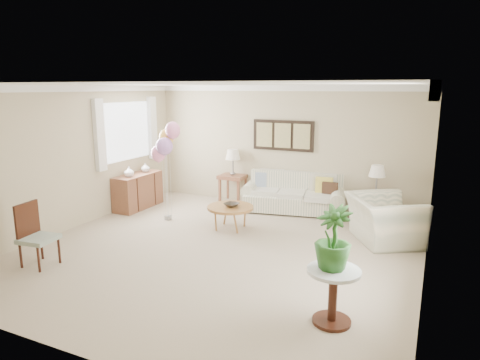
{
  "coord_description": "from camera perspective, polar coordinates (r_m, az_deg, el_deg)",
  "views": [
    {
      "loc": [
        3.01,
        -5.69,
        2.56
      ],
      "look_at": [
        0.09,
        0.6,
        1.05
      ],
      "focal_mm": 32.0,
      "sensor_mm": 36.0,
      "label": 1
    }
  ],
  "objects": [
    {
      "name": "coffee_table",
      "position": [
        7.83,
        -1.29,
        -3.76
      ],
      "size": [
        0.85,
        0.85,
        0.43
      ],
      "color": "#995F2F",
      "rests_on": "ground"
    },
    {
      "name": "lamp_right",
      "position": [
        8.61,
        17.83,
        1.03
      ],
      "size": [
        0.32,
        0.32,
        0.56
      ],
      "color": "gray",
      "rests_on": "end_table_right"
    },
    {
      "name": "balloon_cluster",
      "position": [
        8.26,
        -9.93,
        4.85
      ],
      "size": [
        0.57,
        0.48,
        1.93
      ],
      "color": "gray",
      "rests_on": "ground"
    },
    {
      "name": "credenza",
      "position": [
        9.48,
        -13.44,
        -1.43
      ],
      "size": [
        0.46,
        1.2,
        0.74
      ],
      "color": "brown",
      "rests_on": "ground"
    },
    {
      "name": "potted_plant",
      "position": [
        4.71,
        12.3,
        -7.52
      ],
      "size": [
        0.52,
        0.52,
        0.7
      ],
      "primitive_type": "imported",
      "rotation": [
        0.0,
        0.0,
        -0.41
      ],
      "color": "#23511B",
      "rests_on": "side_table"
    },
    {
      "name": "vase_sage",
      "position": [
        9.57,
        -12.49,
        1.62
      ],
      "size": [
        0.2,
        0.2,
        0.19
      ],
      "primitive_type": "imported",
      "rotation": [
        0.0,
        0.0,
        -0.1
      ],
      "color": "#B2B2B2",
      "rests_on": "credenza"
    },
    {
      "name": "accent_chair",
      "position": [
        6.93,
        -25.68,
        -6.43
      ],
      "size": [
        0.51,
        0.51,
        0.93
      ],
      "color": "gray",
      "rests_on": "ground"
    },
    {
      "name": "ground_plane",
      "position": [
        6.93,
        -2.78,
        -9.42
      ],
      "size": [
        6.0,
        6.0,
        0.0
      ],
      "primitive_type": "plane",
      "color": "tan"
    },
    {
      "name": "decor_bowl",
      "position": [
        7.8,
        -1.12,
        -3.32
      ],
      "size": [
        0.33,
        0.33,
        0.07
      ],
      "primitive_type": "imported",
      "rotation": [
        0.0,
        0.0,
        -0.26
      ],
      "color": "#312A21",
      "rests_on": "coffee_table"
    },
    {
      "name": "side_table",
      "position": [
        4.89,
        12.35,
        -13.23
      ],
      "size": [
        0.59,
        0.59,
        0.63
      ],
      "color": "silver",
      "rests_on": "ground"
    },
    {
      "name": "lamp_left",
      "position": [
        9.56,
        -0.96,
        3.32
      ],
      "size": [
        0.33,
        0.33,
        0.58
      ],
      "color": "gray",
      "rests_on": "end_table_left"
    },
    {
      "name": "end_table_right",
      "position": [
        8.72,
        17.61,
        -2.29
      ],
      "size": [
        0.5,
        0.45,
        0.54
      ],
      "color": "brown",
      "rests_on": "ground"
    },
    {
      "name": "sofa",
      "position": [
        9.05,
        7.15,
        -2.16
      ],
      "size": [
        2.33,
        1.17,
        0.81
      ],
      "color": "#F0E6C5",
      "rests_on": "ground"
    },
    {
      "name": "vase_white",
      "position": [
        9.15,
        -14.59,
        1.08
      ],
      "size": [
        0.21,
        0.21,
        0.21
      ],
      "primitive_type": "imported",
      "rotation": [
        0.0,
        0.0,
        -0.05
      ],
      "color": "white",
      "rests_on": "credenza"
    },
    {
      "name": "armchair",
      "position": [
        7.61,
        18.6,
        -5.01
      ],
      "size": [
        1.49,
        1.54,
        0.77
      ],
      "primitive_type": "imported",
      "rotation": [
        0.0,
        0.0,
        2.11
      ],
      "color": "#F0E6C5",
      "rests_on": "ground"
    },
    {
      "name": "wall_art_triptych",
      "position": [
        9.22,
        5.75,
        5.93
      ],
      "size": [
        1.35,
        0.06,
        0.65
      ],
      "color": "black",
      "rests_on": "ground"
    },
    {
      "name": "room_shell",
      "position": [
        6.64,
        -3.39,
        4.17
      ],
      "size": [
        6.04,
        6.04,
        2.6
      ],
      "color": "tan",
      "rests_on": "ground"
    },
    {
      "name": "end_table_left",
      "position": [
        9.66,
        -0.94,
        0.12
      ],
      "size": [
        0.57,
        0.52,
        0.63
      ],
      "color": "brown",
      "rests_on": "ground"
    }
  ]
}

